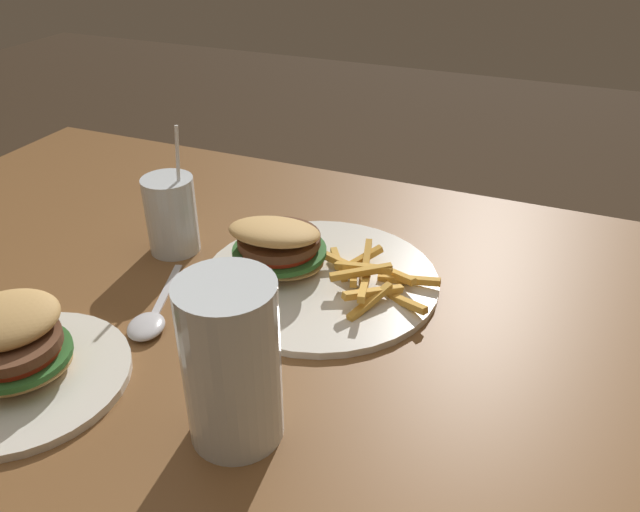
% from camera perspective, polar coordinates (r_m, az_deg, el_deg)
% --- Properties ---
extents(dining_table, '(1.35, 1.08, 0.70)m').
position_cam_1_polar(dining_table, '(0.80, -10.39, -13.14)').
color(dining_table, brown).
rests_on(dining_table, ground_plane).
extents(meal_plate_near, '(0.32, 0.32, 0.10)m').
position_cam_1_polar(meal_plate_near, '(0.84, -1.65, -0.63)').
color(meal_plate_near, silver).
rests_on(meal_plate_near, dining_table).
extents(beer_glass, '(0.09, 0.09, 0.17)m').
position_cam_1_polar(beer_glass, '(0.59, -8.05, -10.16)').
color(beer_glass, silver).
rests_on(beer_glass, dining_table).
extents(juice_glass, '(0.07, 0.07, 0.19)m').
position_cam_1_polar(juice_glass, '(0.92, -13.40, 3.41)').
color(juice_glass, silver).
rests_on(juice_glass, dining_table).
extents(spoon, '(0.08, 0.17, 0.02)m').
position_cam_1_polar(spoon, '(0.79, -15.44, -5.91)').
color(spoon, silver).
rests_on(spoon, dining_table).
extents(meal_plate_far, '(0.23, 0.23, 0.10)m').
position_cam_1_polar(meal_plate_far, '(0.74, -25.93, -8.32)').
color(meal_plate_far, silver).
rests_on(meal_plate_far, dining_table).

